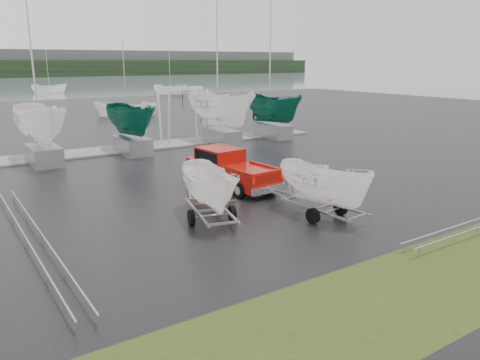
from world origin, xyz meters
TOP-DOWN VIEW (x-y plane):
  - ground_plane at (0.00, 0.00)m, footprint 120.00×120.00m
  - grass_verge at (0.00, -11.00)m, footprint 40.00×40.00m
  - dock at (0.00, 13.00)m, footprint 30.00×3.00m
  - pickup_truck at (0.44, 0.89)m, footprint 2.35×5.54m
  - trailer_hitched at (0.97, -5.27)m, footprint 1.84×3.69m
  - trailer_parked at (-2.90, -3.19)m, footprint 2.05×3.78m
  - boat_hoist at (4.17, 13.00)m, footprint 3.30×2.18m
  - keelboat_0 at (-6.02, 11.00)m, footprint 2.50×3.20m
  - keelboat_1 at (-0.49, 11.20)m, footprint 2.22×3.20m
  - keelboat_2 at (6.24, 11.00)m, footprint 2.84×3.20m
  - keelboat_3 at (11.17, 11.30)m, footprint 2.38×3.20m
  - mast_rack_0 at (-9.00, 1.00)m, footprint 0.56×6.50m
  - mast_rack_1 at (-9.00, -5.00)m, footprint 0.56×6.50m
  - mast_rack_2 at (4.00, -9.50)m, footprint 7.00×0.56m
  - moored_boat_2 at (6.76, 31.94)m, footprint 3.33×3.28m
  - moored_boat_3 at (25.80, 61.02)m, footprint 3.76×3.80m
  - moored_boat_5 at (8.01, 75.73)m, footprint 4.09×4.10m

SIDE VIEW (x-z plane):
  - ground_plane at x=0.00m, z-range 0.00..0.00m
  - moored_boat_3 at x=25.80m, z-range -5.93..5.93m
  - moored_boat_5 at x=8.01m, z-range -5.90..5.91m
  - grass_verge at x=0.00m, z-range 0.00..0.00m
  - moored_boat_2 at x=6.76m, z-range -5.70..5.70m
  - dock at x=0.00m, z-range -0.01..0.11m
  - mast_rack_0 at x=-9.00m, z-range 0.32..0.38m
  - mast_rack_1 at x=-9.00m, z-range 0.32..0.38m
  - mast_rack_2 at x=4.00m, z-range 0.32..0.38m
  - pickup_truck at x=0.44m, z-range 0.04..1.84m
  - boat_hoist at x=4.17m, z-range 0.61..4.73m
  - trailer_parked at x=-2.90m, z-range 0.21..5.15m
  - trailer_hitched at x=0.97m, z-range 0.21..5.16m
  - keelboat_1 at x=-0.49m, z-range -0.01..6.99m
  - keelboat_3 at x=11.17m, z-range -1.50..9.05m
  - keelboat_0 at x=-6.02m, z-range -1.36..9.32m
  - keelboat_2 at x=6.24m, z-range -0.99..10.02m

